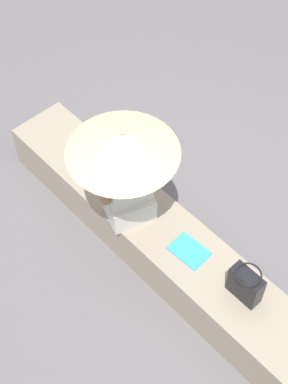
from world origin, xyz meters
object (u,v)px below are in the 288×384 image
at_px(handbag_black, 246,285).
at_px(magazine, 189,251).
at_px(parasol, 122,143).
at_px(person_seated, 128,183).

bearing_deg(handbag_black, magazine, -176.93).
bearing_deg(parasol, person_seated, 120.43).
distance_m(person_seated, handbag_black, 1.09).
bearing_deg(magazine, person_seated, -173.64).
height_order(person_seated, handbag_black, person_seated).
bearing_deg(person_seated, handbag_black, 6.81).
bearing_deg(parasol, magazine, 19.31).
relative_size(person_seated, magazine, 3.21).
relative_size(person_seated, handbag_black, 3.12).
relative_size(person_seated, parasol, 0.88).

